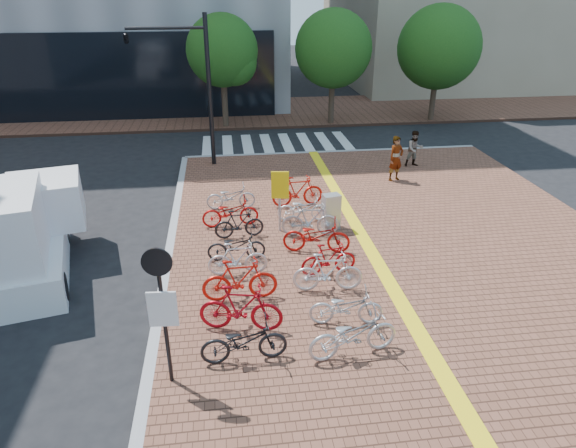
{
  "coord_description": "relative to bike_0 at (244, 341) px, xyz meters",
  "views": [
    {
      "loc": [
        -2.21,
        -11.17,
        7.4
      ],
      "look_at": [
        -0.53,
        1.72,
        1.3
      ],
      "focal_mm": 32.0,
      "sensor_mm": 36.0,
      "label": 1
    }
  ],
  "objects": [
    {
      "name": "ground",
      "position": [
        2.01,
        2.48,
        -0.63
      ],
      "size": [
        120.0,
        120.0,
        0.0
      ],
      "primitive_type": "plane",
      "color": "black",
      "rests_on": "ground"
    },
    {
      "name": "sidewalk",
      "position": [
        5.01,
        -2.52,
        -0.56
      ],
      "size": [
        14.0,
        34.0,
        0.15
      ],
      "primitive_type": "cube",
      "color": "brown",
      "rests_on": "ground"
    },
    {
      "name": "tactile_strip",
      "position": [
        4.01,
        -2.52,
        -0.47
      ],
      "size": [
        0.4,
        34.0,
        0.01
      ],
      "primitive_type": "cube",
      "color": "yellow",
      "rests_on": "sidewalk"
    },
    {
      "name": "kerb_north",
      "position": [
        5.01,
        14.48,
        -0.55
      ],
      "size": [
        14.0,
        0.25,
        0.15
      ],
      "primitive_type": "cube",
      "color": "gray",
      "rests_on": "ground"
    },
    {
      "name": "far_sidewalk",
      "position": [
        2.01,
        23.48,
        -0.56
      ],
      "size": [
        70.0,
        8.0,
        0.15
      ],
      "primitive_type": "cube",
      "color": "brown",
      "rests_on": "ground"
    },
    {
      "name": "crosswalk",
      "position": [
        2.51,
        16.48,
        -0.62
      ],
      "size": [
        7.5,
        4.0,
        0.01
      ],
      "color": "silver",
      "rests_on": "ground"
    },
    {
      "name": "street_trees",
      "position": [
        7.05,
        19.93,
        3.47
      ],
      "size": [
        16.2,
        4.6,
        6.35
      ],
      "color": "#38281E",
      "rests_on": "far_sidewalk"
    },
    {
      "name": "bike_0",
      "position": [
        0.0,
        0.0,
        0.0
      ],
      "size": [
        1.86,
        0.73,
        0.96
      ],
      "primitive_type": "imported",
      "rotation": [
        0.0,
        0.0,
        1.62
      ],
      "color": "black",
      "rests_on": "sidewalk"
    },
    {
      "name": "bike_1",
      "position": [
        -0.01,
        1.07,
        0.1
      ],
      "size": [
        2.0,
        0.93,
        1.16
      ],
      "primitive_type": "imported",
      "rotation": [
        0.0,
        0.0,
        1.36
      ],
      "color": "#9D0B15",
      "rests_on": "sidewalk"
    },
    {
      "name": "bike_2",
      "position": [
        0.02,
        2.34,
        0.09
      ],
      "size": [
        1.9,
        0.58,
        1.14
      ],
      "primitive_type": "imported",
      "rotation": [
        0.0,
        0.0,
        1.59
      ],
      "color": "red",
      "rests_on": "sidewalk"
    },
    {
      "name": "bike_3",
      "position": [
        0.02,
        3.58,
        0.01
      ],
      "size": [
        1.63,
        0.47,
        0.98
      ],
      "primitive_type": "imported",
      "rotation": [
        0.0,
        0.0,
        1.58
      ],
      "color": "silver",
      "rests_on": "sidewalk"
    },
    {
      "name": "bike_4",
      "position": [
        0.01,
        4.42,
        -0.04
      ],
      "size": [
        1.66,
        0.58,
        0.87
      ],
      "primitive_type": "imported",
      "rotation": [
        0.0,
        0.0,
        1.57
      ],
      "color": "black",
      "rests_on": "sidewalk"
    },
    {
      "name": "bike_5",
      "position": [
        0.15,
        5.86,
        -0.02
      ],
      "size": [
        1.58,
        0.59,
        0.93
      ],
      "primitive_type": "imported",
      "rotation": [
        0.0,
        0.0,
        1.67
      ],
      "color": "black",
      "rests_on": "sidewalk"
    },
    {
      "name": "bike_6",
      "position": [
        -0.1,
        6.75,
        0.0
      ],
      "size": [
        1.89,
        0.78,
        0.97
      ],
      "primitive_type": "imported",
      "rotation": [
        0.0,
        0.0,
        1.65
      ],
      "color": "#BA0F0D",
      "rests_on": "sidewalk"
    },
    {
      "name": "bike_7",
      "position": [
        -0.04,
        8.19,
        -0.03
      ],
      "size": [
        1.73,
        0.64,
        0.9
      ],
      "primitive_type": "imported",
      "rotation": [
        0.0,
        0.0,
        1.59
      ],
      "color": "#ABACB0",
      "rests_on": "sidewalk"
    },
    {
      "name": "bike_8",
      "position": [
        2.3,
        -0.11,
        0.05
      ],
      "size": [
        2.09,
        1.04,
        1.05
      ],
      "primitive_type": "imported",
      "rotation": [
        0.0,
        0.0,
        1.75
      ],
      "color": "#B5B5BA",
      "rests_on": "sidewalk"
    },
    {
      "name": "bike_9",
      "position": [
        2.42,
        1.0,
        -0.03
      ],
      "size": [
        1.78,
        0.79,
        0.9
      ],
      "primitive_type": "imported",
      "rotation": [
        0.0,
        0.0,
        1.46
      ],
      "color": "#B2B3B7",
      "rests_on": "sidewalk"
    },
    {
      "name": "bike_10",
      "position": [
        2.28,
        2.46,
        0.06
      ],
      "size": [
        1.84,
        0.64,
        1.09
      ],
      "primitive_type": "imported",
      "rotation": [
        0.0,
        0.0,
        1.5
      ],
      "color": "silver",
      "rests_on": "sidewalk"
    },
    {
      "name": "bike_11",
      "position": [
        2.48,
        3.28,
        -0.01
      ],
      "size": [
        1.6,
        0.64,
        0.94
      ],
      "primitive_type": "imported",
      "rotation": [
        0.0,
        0.0,
        1.7
      ],
      "color": "#A20B0F",
      "rests_on": "sidewalk"
    },
    {
      "name": "bike_12",
      "position": [
        2.37,
        4.6,
        0.04
      ],
      "size": [
        2.08,
        1.08,
        1.04
      ],
      "primitive_type": "imported",
      "rotation": [
        0.0,
        0.0,
        1.37
      ],
      "color": "#AB110C",
      "rests_on": "sidewalk"
    },
    {
      "name": "bike_13",
      "position": [
        2.37,
        5.69,
        0.06
      ],
      "size": [
        1.84,
        0.69,
        1.08
      ],
      "primitive_type": "imported",
      "rotation": [
        0.0,
        0.0,
        1.47
      ],
      "color": "#AAAAAE",
      "rests_on": "sidewalk"
    },
    {
      "name": "bike_14",
      "position": [
        2.32,
        6.85,
        -0.03
      ],
      "size": [
        1.75,
        0.75,
        0.89
      ],
      "primitive_type": "imported",
      "rotation": [
        0.0,
        0.0,
        1.48
      ],
      "color": "white",
      "rests_on": "sidewalk"
    },
    {
      "name": "bike_15",
      "position": [
        2.34,
        8.15,
        0.07
      ],
      "size": [
        1.89,
        0.69,
        1.11
      ],
      "primitive_type": "imported",
      "rotation": [
        0.0,
        0.0,
        1.66
      ],
      "color": "red",
      "rests_on": "sidewalk"
    },
    {
      "name": "pedestrian_a",
      "position": [
        6.62,
        10.27,
        0.43
      ],
      "size": [
        0.78,
        0.65,
        1.82
      ],
      "primitive_type": "imported",
      "rotation": [
        0.0,
        0.0,
        0.38
      ],
      "color": "gray",
      "rests_on": "sidewalk"
    },
    {
      "name": "pedestrian_b",
      "position": [
        8.01,
        11.89,
        0.3
      ],
      "size": [
        0.79,
        0.63,
        1.56
      ],
      "primitive_type": "imported",
      "rotation": [
        0.0,
        0.0,
        0.06
      ],
      "color": "#49525D",
      "rests_on": "sidewalk"
    },
    {
      "name": "utility_box",
      "position": [
        3.13,
        6.14,
        0.11
      ],
      "size": [
        0.61,
        0.49,
        1.18
      ],
      "primitive_type": "cube",
      "rotation": [
        0.0,
        0.0,
        0.2
      ],
      "color": "#ABABB0",
      "rests_on": "sidewalk"
    },
    {
      "name": "yellow_sign",
      "position": [
        1.47,
        6.13,
        0.93
      ],
      "size": [
        0.55,
        0.17,
        2.03
      ],
      "color": "#B7B7BC",
      "rests_on": "sidewalk"
    },
    {
      "name": "notice_sign",
      "position": [
        -1.49,
        -0.47,
        1.44
      ],
      "size": [
        0.56,
        0.14,
        3.04
      ],
      "color": "black",
      "rests_on": "sidewalk"
    },
    {
      "name": "traffic_light_pole",
      "position": [
        -2.09,
        13.32,
        3.83
      ],
      "size": [
        3.35,
        1.29,
        6.24
      ],
      "color": "black",
      "rests_on": "sidewalk"
    },
    {
      "name": "box_truck",
      "position": [
        -5.74,
        4.49,
        0.67
      ],
      "size": [
        3.1,
        5.12,
        2.76
      ],
      "color": "silver",
      "rests_on": "ground"
    }
  ]
}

